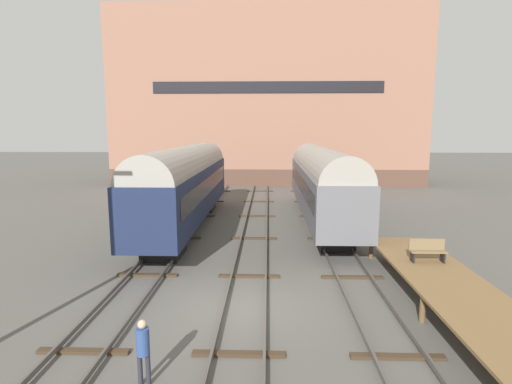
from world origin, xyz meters
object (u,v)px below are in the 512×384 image
(train_car_navy, at_px, (186,182))
(person_worker, at_px, (143,346))
(train_car_grey, at_px, (321,180))
(bench, at_px, (427,250))

(train_car_navy, height_order, person_worker, train_car_navy)
(train_car_grey, xyz_separation_m, bench, (2.77, -11.26, -1.40))
(bench, height_order, person_worker, bench)
(train_car_navy, xyz_separation_m, train_car_grey, (8.77, 1.91, -0.08))
(train_car_navy, xyz_separation_m, person_worker, (2.16, -15.99, -1.97))
(train_car_navy, relative_size, person_worker, 10.50)
(train_car_navy, height_order, train_car_grey, train_car_navy)
(train_car_grey, bearing_deg, bench, -76.17)
(train_car_grey, distance_m, person_worker, 19.18)
(bench, bearing_deg, train_car_grey, 103.83)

